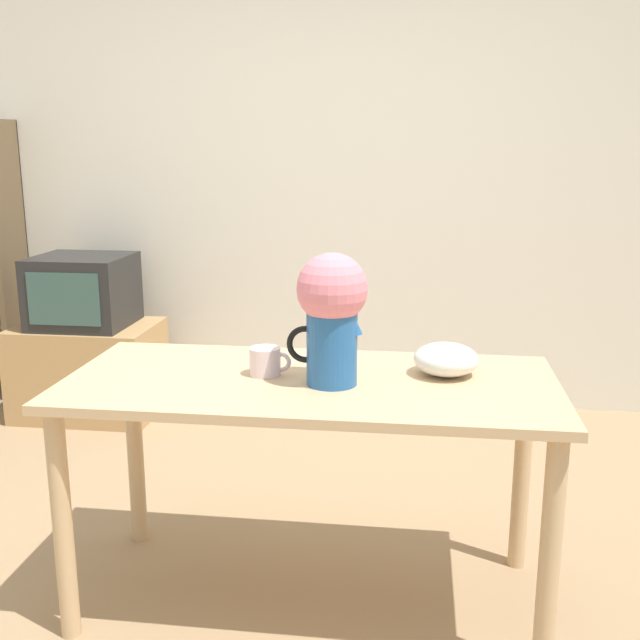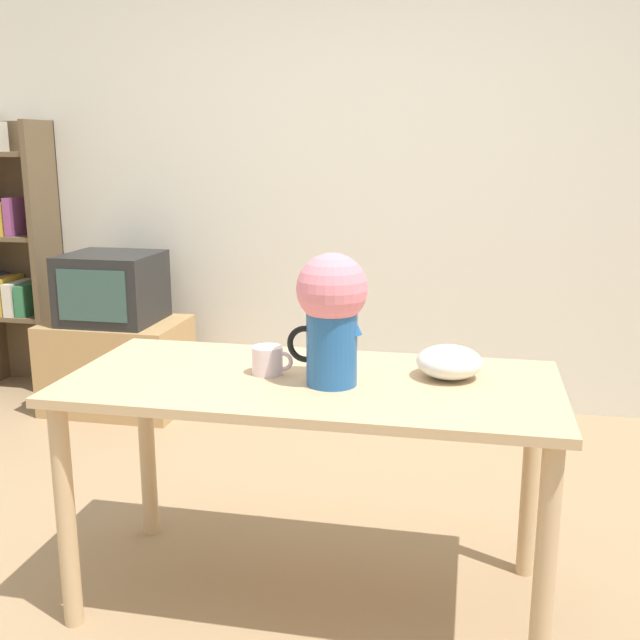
% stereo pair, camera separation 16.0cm
% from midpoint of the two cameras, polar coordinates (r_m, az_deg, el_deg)
% --- Properties ---
extents(ground_plane, '(12.00, 12.00, 0.00)m').
position_cam_midpoint_polar(ground_plane, '(2.72, -6.98, -20.09)').
color(ground_plane, '#9E7F5B').
extents(wall_back, '(8.00, 0.05, 2.60)m').
position_cam_midpoint_polar(wall_back, '(4.31, -0.54, 10.65)').
color(wall_back, silver).
rests_on(wall_back, ground_plane).
extents(table, '(1.55, 0.71, 0.77)m').
position_cam_midpoint_polar(table, '(2.40, -2.68, -7.01)').
color(table, tan).
rests_on(table, ground_plane).
extents(flower_vase, '(0.25, 0.22, 0.41)m').
position_cam_midpoint_polar(flower_vase, '(2.25, -1.12, 0.86)').
color(flower_vase, '#235B9E').
rests_on(flower_vase, table).
extents(coffee_mug, '(0.13, 0.10, 0.09)m').
position_cam_midpoint_polar(coffee_mug, '(2.40, -6.06, -3.18)').
color(coffee_mug, silver).
rests_on(coffee_mug, table).
extents(white_bowl, '(0.21, 0.21, 0.10)m').
position_cam_midpoint_polar(white_bowl, '(2.41, 7.71, -3.00)').
color(white_bowl, silver).
rests_on(white_bowl, table).
extents(tv_stand, '(0.76, 0.52, 0.52)m').
position_cam_midpoint_polar(tv_stand, '(4.43, -18.19, -3.62)').
color(tv_stand, tan).
rests_on(tv_stand, ground_plane).
extents(tv_set, '(0.50, 0.47, 0.39)m').
position_cam_midpoint_polar(tv_set, '(4.33, -18.63, 2.11)').
color(tv_set, black).
rests_on(tv_set, tv_stand).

